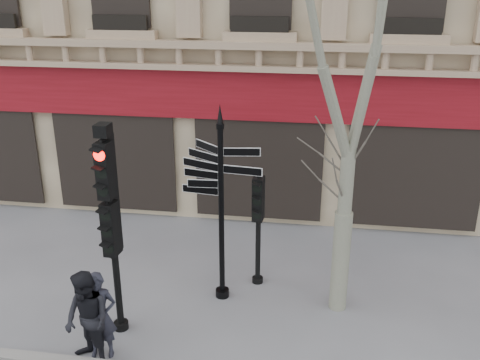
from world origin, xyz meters
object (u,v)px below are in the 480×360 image
Objects in this scene: fingerpost at (221,173)px; traffic_signal_secondary at (258,210)px; traffic_signal_main at (110,206)px; pedestrian_b at (87,320)px; pedestrian_a at (100,316)px; plane_tree at (359,15)px.

fingerpost is 1.66× the size of traffic_signal_secondary.
traffic_signal_main is 1.99m from pedestrian_b.
pedestrian_b is (-0.10, -0.26, 0.07)m from pedestrian_a.
fingerpost is at bearing 39.16° from pedestrian_a.
traffic_signal_secondary is 4.13m from pedestrian_b.
pedestrian_a is (-1.78, -2.19, -1.98)m from fingerpost.
pedestrian_b is at bearing -92.95° from traffic_signal_main.
traffic_signal_main is at bearing -134.90° from traffic_signal_secondary.
traffic_signal_main is (-1.73, -1.41, -0.22)m from fingerpost.
fingerpost reaches higher than traffic_signal_secondary.
fingerpost is 2.53× the size of pedestrian_a.
plane_tree reaches higher than pedestrian_a.
fingerpost is 1.42m from traffic_signal_secondary.
plane_tree is 6.96m from pedestrian_b.
plane_tree is 6.86m from pedestrian_a.
plane_tree is 5.00× the size of pedestrian_a.
pedestrian_b is at bearing -150.63° from plane_tree.
fingerpost is 2.25m from traffic_signal_main.
plane_tree is at bearing 16.21° from fingerpost.
plane_tree reaches higher than traffic_signal_secondary.
traffic_signal_secondary reaches higher than pedestrian_a.
plane_tree is at bearing -17.70° from traffic_signal_secondary.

